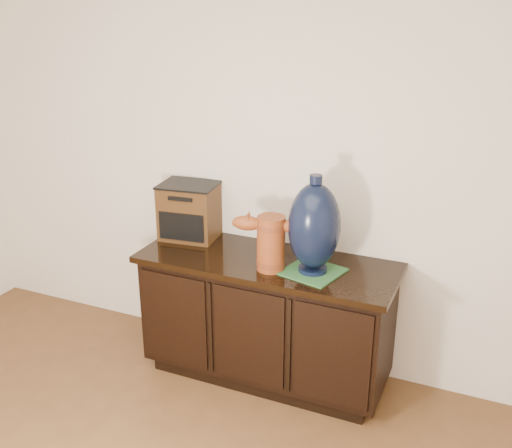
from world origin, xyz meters
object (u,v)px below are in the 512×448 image
at_px(tv_radio, 190,211).
at_px(lamp_base, 314,227).
at_px(spray_can, 267,230).
at_px(sideboard, 267,318).
at_px(terracotta_vessel, 271,240).

distance_m(tv_radio, lamp_base, 0.87).
bearing_deg(spray_can, sideboard, -67.17).
bearing_deg(sideboard, lamp_base, -10.04).
bearing_deg(sideboard, tv_radio, 166.78).
distance_m(terracotta_vessel, spray_can, 0.34).
relative_size(sideboard, tv_radio, 3.98).
xyz_separation_m(lamp_base, spray_can, (-0.37, 0.25, -0.16)).
distance_m(sideboard, terracotta_vessel, 0.55).
distance_m(sideboard, spray_can, 0.51).
bearing_deg(lamp_base, sideboard, 169.96).
relative_size(terracotta_vessel, lamp_base, 0.81).
bearing_deg(tv_radio, spray_can, 0.55).
height_order(terracotta_vessel, spray_can, terracotta_vessel).
relative_size(tv_radio, spray_can, 1.85).
bearing_deg(terracotta_vessel, lamp_base, 1.82).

